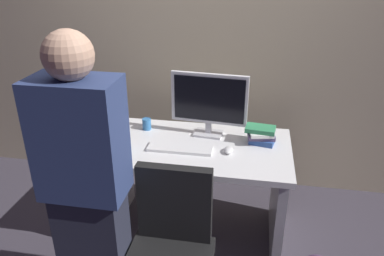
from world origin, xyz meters
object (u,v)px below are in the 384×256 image
desk (193,174)px  cup_near_keyboard (121,144)px  person_at_desk (87,194)px  mouse (229,150)px  monitor (209,101)px  keyboard (180,148)px  book_stack (261,135)px  cup_by_monitor (147,124)px

desk → cup_near_keyboard: size_ratio=13.54×
person_at_desk → mouse: person_at_desk is taller
person_at_desk → monitor: person_at_desk is taller
person_at_desk → keyboard: person_at_desk is taller
cup_near_keyboard → book_stack: book_stack is taller
cup_near_keyboard → cup_by_monitor: 0.37m
person_at_desk → monitor: bearing=65.0°
monitor → keyboard: size_ratio=1.26×
monitor → cup_near_keyboard: bearing=-147.1°
monitor → cup_near_keyboard: 0.67m
person_at_desk → cup_by_monitor: person_at_desk is taller
mouse → keyboard: bearing=-176.3°
person_at_desk → keyboard: size_ratio=3.81×
monitor → cup_by_monitor: 0.51m
desk → cup_near_keyboard: 0.56m
mouse → cup_by_monitor: bearing=157.9°
keyboard → cup_near_keyboard: bearing=-168.0°
person_at_desk → keyboard: 0.81m
cup_near_keyboard → keyboard: bearing=12.3°
desk → cup_by_monitor: 0.51m
keyboard → book_stack: 0.57m
mouse → cup_by_monitor: 0.68m
monitor → keyboard: 0.39m
cup_by_monitor → person_at_desk: bearing=-90.1°
person_at_desk → cup_near_keyboard: (-0.07, 0.65, -0.07)m
monitor → book_stack: bearing=-10.1°
desk → keyboard: size_ratio=3.08×
desk → monitor: (0.08, 0.18, 0.49)m
cup_near_keyboard → cup_by_monitor: (0.07, 0.36, -0.01)m
desk → cup_by_monitor: cup_by_monitor is taller
keyboard → book_stack: (0.53, 0.20, 0.05)m
desk → cup_near_keyboard: bearing=-159.7°
person_at_desk → cup_near_keyboard: size_ratio=16.76×
mouse → book_stack: book_stack is taller
person_at_desk → cup_by_monitor: 1.02m
monitor → mouse: monitor is taller
person_at_desk → book_stack: person_at_desk is taller
keyboard → desk: bearing=48.5°
desk → book_stack: (0.45, 0.11, 0.29)m
book_stack → cup_by_monitor: bearing=174.5°
desk → person_at_desk: size_ratio=0.81×
monitor → cup_near_keyboard: size_ratio=5.53×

